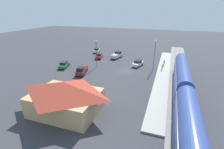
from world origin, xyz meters
The scene contains 15 objects.
ground_plane centered at (0.00, 0.00, 0.00)m, with size 200.00×200.00×0.00m, color #38383D.
railway_track centered at (-14.00, 0.00, 0.09)m, with size 4.80×70.00×0.30m.
platform centered at (-10.00, 0.00, 0.15)m, with size 3.20×46.00×0.30m.
passenger_train centered at (-14.00, 16.05, 2.86)m, with size 2.93×39.69×4.98m.
station_building centered at (4.00, 22.00, 2.78)m, with size 11.21×8.43×5.34m.
pedestrian_on_platform centered at (-9.56, -3.13, 1.28)m, with size 0.36×0.36×1.71m.
pedestrian_waiting_far centered at (-9.82, -7.23, 1.28)m, with size 0.36×0.36×1.71m.
pickup_silver centered at (5.86, -11.09, 1.03)m, with size 2.97×5.68×2.14m.
pickup_maroon centered at (9.98, 6.11, 1.03)m, with size 3.22×5.72×2.14m.
sedan_green centered at (17.17, 3.40, 0.88)m, with size 2.86×4.81×1.74m.
sedan_tan centered at (15.48, -15.74, 0.88)m, with size 2.87×4.81×1.74m.
sedan_white centered at (-2.58, -5.04, 0.88)m, with size 2.89×4.81×1.74m.
sedan_red centered at (11.50, -8.78, 0.88)m, with size 2.83×4.80×1.74m.
light_pole_near_platform centered at (-7.20, -3.04, 5.09)m, with size 0.44×0.44×8.14m.
light_pole_lot_center centered at (8.39, 0.03, 4.89)m, with size 0.44×0.44×7.77m.
Camera 1 is at (-10.69, 41.51, 15.89)m, focal length 26.64 mm.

